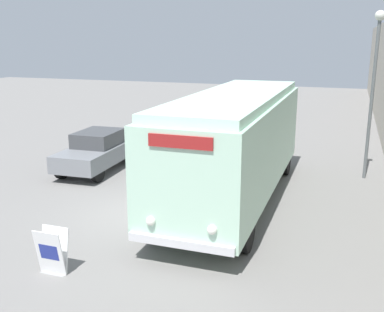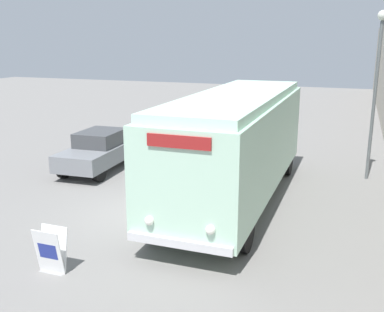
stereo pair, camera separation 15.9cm
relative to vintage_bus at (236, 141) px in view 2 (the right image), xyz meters
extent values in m
plane|color=slate|center=(-2.07, -2.07, -1.97)|extent=(80.00, 80.00, 0.00)
cylinder|color=black|center=(-1.17, -3.48, -1.43)|extent=(0.28, 1.08, 1.08)
cylinder|color=black|center=(1.17, -3.48, -1.43)|extent=(0.28, 1.08, 1.08)
cylinder|color=black|center=(-1.17, 3.49, -1.43)|extent=(0.28, 1.08, 1.08)
cylinder|color=black|center=(1.17, 3.49, -1.43)|extent=(0.28, 1.08, 1.08)
cube|color=#B2DBC1|center=(0.00, 0.01, -0.08)|extent=(2.66, 9.77, 2.70)
cube|color=silver|center=(0.00, 0.01, 1.39)|extent=(2.45, 9.38, 0.24)
cube|color=silver|center=(0.00, -4.94, -1.31)|extent=(2.53, 0.12, 0.20)
sphere|color=white|center=(-0.73, -4.91, -0.88)|extent=(0.22, 0.22, 0.22)
sphere|color=white|center=(0.73, -4.91, -0.88)|extent=(0.22, 0.22, 0.22)
cube|color=maroon|center=(0.00, -4.90, 1.02)|extent=(1.46, 0.06, 0.28)
cube|color=gray|center=(-2.66, -5.99, -1.97)|extent=(0.62, 0.23, 0.01)
cube|color=white|center=(-2.66, -6.09, -1.45)|extent=(0.68, 0.21, 1.06)
cube|color=white|center=(-2.66, -5.90, -1.45)|extent=(0.68, 0.21, 1.06)
cube|color=navy|center=(-2.66, -6.10, -1.42)|extent=(0.48, 0.07, 0.37)
cylinder|color=#595E60|center=(4.08, 3.98, 0.92)|extent=(0.12, 0.12, 5.80)
sphere|color=silver|center=(4.08, 3.98, 3.93)|extent=(0.36, 0.36, 0.36)
cylinder|color=black|center=(-6.71, 0.11, -1.62)|extent=(0.22, 0.72, 0.72)
cylinder|color=black|center=(-5.20, 0.18, -1.62)|extent=(0.22, 0.72, 0.72)
cylinder|color=black|center=(-6.85, 3.04, -1.62)|extent=(0.22, 0.72, 0.72)
cylinder|color=black|center=(-5.34, 3.11, -1.62)|extent=(0.22, 0.72, 0.72)
cube|color=slate|center=(-6.03, 1.61, -1.30)|extent=(1.97, 4.40, 0.64)
cube|color=#3F4043|center=(-6.03, 1.72, -0.69)|extent=(1.60, 2.01, 0.57)
cylinder|color=black|center=(-6.39, 6.75, -1.65)|extent=(0.22, 0.65, 0.65)
cylinder|color=black|center=(-4.92, 6.91, -1.65)|extent=(0.22, 0.65, 0.65)
cylinder|color=black|center=(-6.73, 10.06, -1.65)|extent=(0.22, 0.65, 0.65)
cylinder|color=black|center=(-5.26, 10.22, -1.65)|extent=(0.22, 0.65, 0.65)
cube|color=silver|center=(-5.82, 8.49, -1.30)|extent=(2.21, 4.88, 0.70)
cube|color=gray|center=(-5.84, 8.60, -0.67)|extent=(1.69, 2.27, 0.57)
cylinder|color=black|center=(-6.54, 12.87, -1.62)|extent=(0.22, 0.70, 0.70)
cylinder|color=black|center=(-4.96, 12.91, -1.62)|extent=(0.22, 0.70, 0.70)
cylinder|color=black|center=(-6.61, 16.04, -1.62)|extent=(0.22, 0.70, 0.70)
cylinder|color=black|center=(-5.04, 16.07, -1.62)|extent=(0.22, 0.70, 0.70)
cube|color=#2D478C|center=(-5.79, 14.47, -1.30)|extent=(1.95, 4.61, 0.65)
cube|color=#19274D|center=(-5.79, 14.59, -0.74)|extent=(1.61, 2.09, 0.46)
cylinder|color=black|center=(-6.57, 19.66, -1.62)|extent=(0.22, 0.71, 0.71)
cylinder|color=black|center=(-4.89, 19.54, -1.62)|extent=(0.22, 0.71, 0.71)
cylinder|color=black|center=(-6.36, 22.60, -1.62)|extent=(0.22, 0.71, 0.71)
cylinder|color=black|center=(-4.68, 22.48, -1.62)|extent=(0.22, 0.71, 0.71)
cube|color=#B7B7BC|center=(-5.63, 21.07, -1.28)|extent=(2.24, 4.47, 0.69)
cube|color=slate|center=(-5.62, 21.18, -0.70)|extent=(1.79, 2.07, 0.47)
camera|label=1|loc=(3.32, -13.57, 3.12)|focal=42.00mm
camera|label=2|loc=(3.47, -13.52, 3.12)|focal=42.00mm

